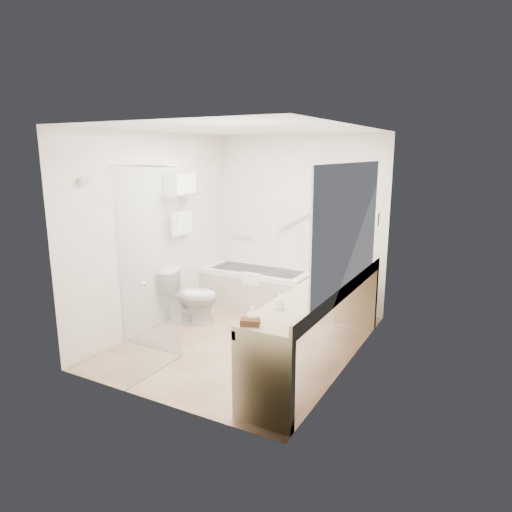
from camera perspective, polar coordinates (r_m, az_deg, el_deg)
The scene contains 25 objects.
floor at distance 5.67m, azimuth -1.48°, elevation -10.51°, with size 3.20×3.20×0.00m, color #A27F64.
ceiling at distance 5.21m, azimuth -1.64°, elevation 15.64°, with size 2.60×3.20×0.10m, color white.
wall_back at distance 6.71m, azimuth 5.35°, elevation 4.25°, with size 2.60×0.10×2.50m, color white.
wall_front at distance 4.03m, azimuth -13.08°, elevation -1.81°, with size 2.60×0.10×2.50m, color white.
wall_left at distance 6.05m, azimuth -12.29°, elevation 3.07°, with size 0.10×3.20×2.50m, color white.
wall_right at distance 4.79m, azimuth 12.02°, elevation 0.56°, with size 0.10×3.20×2.50m, color white.
bathtub at distance 6.82m, azimuth 0.10°, elevation -3.95°, with size 1.60×0.73×0.59m.
grab_bar_short at distance 7.15m, azimuth -1.84°, elevation 2.39°, with size 0.03×0.03×0.40m, color silver.
grab_bar_long at distance 6.69m, azimuth 4.82°, elevation 4.24°, with size 0.03×0.03×0.60m, color silver.
shower_enclosure at distance 4.97m, azimuth -13.28°, elevation -1.24°, with size 0.96×0.91×2.11m.
towel_shelf at distance 6.17m, azimuth -9.45°, elevation 8.10°, with size 0.24×0.55×0.81m.
vanity_counter at distance 4.90m, azimuth 8.07°, elevation -6.42°, with size 0.55×2.70×0.95m.
sink at distance 5.19m, azimuth 10.01°, elevation -3.29°, with size 0.40×0.52×0.14m, color silver.
faucet at distance 5.12m, azimuth 11.60°, elevation -2.30°, with size 0.03×0.03×0.14m, color silver.
mirror at distance 4.60m, azimuth 11.53°, elevation 3.88°, with size 0.02×2.00×1.20m, color #AEB3BA.
hairdryer_unit at distance 5.77m, azimuth 14.68°, elevation 4.49°, with size 0.08×0.10×0.18m, color white.
toilet at distance 6.19m, azimuth -8.20°, elevation -4.99°, with size 0.41×0.74×0.73m, color silver.
amenity_basket at distance 3.81m, azimuth -0.73°, elevation -8.24°, with size 0.16×0.10×0.05m, color #402416.
soap_bottle_a at distance 4.19m, azimuth 2.95°, elevation -6.15°, with size 0.06×0.14×0.07m, color white.
soap_bottle_b at distance 3.86m, azimuth -0.41°, elevation -7.53°, with size 0.11×0.13×0.11m, color white.
water_bottle_left at distance 5.83m, azimuth 12.41°, elevation -0.54°, with size 0.05×0.05×0.17m.
water_bottle_mid at distance 5.32m, azimuth 9.96°, elevation -1.50°, with size 0.06×0.06×0.21m.
water_bottle_right at distance 5.64m, azimuth 11.59°, elevation -0.94°, with size 0.05×0.05×0.17m.
drinking_glass_near at distance 5.41m, azimuth 9.40°, elevation -1.75°, with size 0.08×0.08×0.10m, color silver.
drinking_glass_far at distance 5.44m, azimuth 8.79°, elevation -1.65°, with size 0.07×0.07×0.09m, color silver.
Camera 1 is at (2.62, -4.49, 2.25)m, focal length 32.00 mm.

